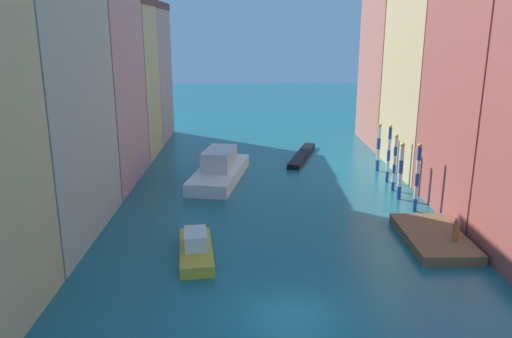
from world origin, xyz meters
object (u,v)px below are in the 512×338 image
(waterfront_dock, at_px, (433,238))
(mooring_pole_0, at_px, (417,177))
(mooring_pole_1, at_px, (401,170))
(mooring_pole_3, at_px, (389,153))
(vaporetto_white, at_px, (219,169))
(mooring_pole_4, at_px, (379,147))
(gondola_black, at_px, (302,155))
(person_on_dock, at_px, (456,230))
(motorboat_0, at_px, (196,248))
(mooring_pole_2, at_px, (395,162))

(waterfront_dock, relative_size, mooring_pole_0, 1.36)
(waterfront_dock, distance_m, mooring_pole_1, 8.22)
(mooring_pole_3, xyz_separation_m, vaporetto_white, (-14.03, 0.90, -1.55))
(waterfront_dock, distance_m, mooring_pole_4, 15.91)
(vaporetto_white, bearing_deg, gondola_black, 43.86)
(person_on_dock, height_order, motorboat_0, person_on_dock)
(person_on_dock, xyz_separation_m, mooring_pole_1, (-0.62, 9.04, 1.00))
(vaporetto_white, bearing_deg, waterfront_dock, -44.34)
(motorboat_0, bearing_deg, person_on_dock, 2.78)
(gondola_black, xyz_separation_m, motorboat_0, (-8.28, -22.49, 0.28))
(mooring_pole_4, bearing_deg, mooring_pole_1, -92.37)
(mooring_pole_2, height_order, mooring_pole_3, mooring_pole_3)
(person_on_dock, xyz_separation_m, mooring_pole_3, (-0.35, 13.37, 1.25))
(mooring_pole_0, xyz_separation_m, mooring_pole_3, (-0.08, 6.99, -0.02))
(mooring_pole_1, height_order, motorboat_0, mooring_pole_1)
(mooring_pole_2, bearing_deg, mooring_pole_0, -87.18)
(waterfront_dock, relative_size, mooring_pole_4, 1.53)
(mooring_pole_4, distance_m, gondola_black, 8.23)
(waterfront_dock, relative_size, mooring_pole_2, 1.46)
(waterfront_dock, height_order, mooring_pole_0, mooring_pole_0)
(waterfront_dock, distance_m, gondola_black, 21.49)
(mooring_pole_1, relative_size, mooring_pole_3, 0.89)
(mooring_pole_3, xyz_separation_m, gondola_black, (-6.23, 8.39, -2.23))
(waterfront_dock, relative_size, mooring_pole_3, 1.37)
(mooring_pole_2, bearing_deg, mooring_pole_4, 87.95)
(mooring_pole_3, xyz_separation_m, motorboat_0, (-14.51, -14.10, -1.95))
(mooring_pole_1, bearing_deg, mooring_pole_0, -82.54)
(waterfront_dock, height_order, motorboat_0, motorboat_0)
(person_on_dock, relative_size, mooring_pole_4, 0.32)
(vaporetto_white, distance_m, motorboat_0, 15.01)
(motorboat_0, bearing_deg, waterfront_dock, 7.24)
(mooring_pole_1, relative_size, mooring_pole_2, 0.95)
(person_on_dock, distance_m, mooring_pole_3, 13.44)
(motorboat_0, bearing_deg, mooring_pole_1, 34.43)
(mooring_pole_2, relative_size, vaporetto_white, 0.43)
(mooring_pole_2, height_order, motorboat_0, mooring_pole_2)
(mooring_pole_1, xyz_separation_m, gondola_black, (-5.96, 12.73, -1.98))
(mooring_pole_1, bearing_deg, vaporetto_white, 159.18)
(gondola_black, bearing_deg, motorboat_0, -110.21)
(mooring_pole_4, bearing_deg, mooring_pole_2, -92.05)
(mooring_pole_4, height_order, vaporetto_white, mooring_pole_4)
(mooring_pole_0, height_order, vaporetto_white, mooring_pole_0)
(mooring_pole_1, distance_m, mooring_pole_2, 2.03)
(mooring_pole_1, height_order, gondola_black, mooring_pole_1)
(mooring_pole_3, height_order, gondola_black, mooring_pole_3)
(mooring_pole_2, bearing_deg, waterfront_dock, -92.03)
(waterfront_dock, bearing_deg, gondola_black, 105.45)
(waterfront_dock, bearing_deg, mooring_pole_4, 87.96)
(person_on_dock, bearing_deg, mooring_pole_3, 91.48)
(person_on_dock, bearing_deg, waterfront_dock, 128.97)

